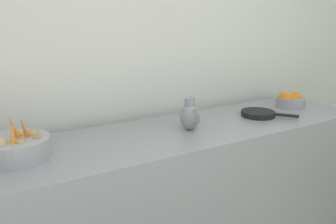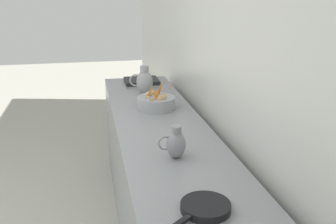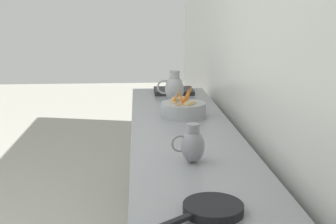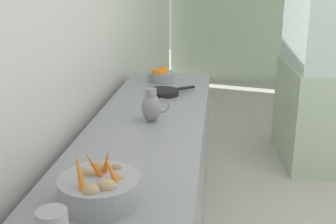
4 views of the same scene
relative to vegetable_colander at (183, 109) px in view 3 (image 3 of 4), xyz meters
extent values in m
cube|color=silver|center=(-0.40, 1.02, 0.53)|extent=(0.10, 8.73, 3.00)
cube|color=gray|center=(0.03, 0.52, -0.51)|extent=(0.65, 3.31, 0.92)
cylinder|color=#9EA0A5|center=(0.00, 0.00, -0.01)|extent=(0.31, 0.31, 0.10)
torus|color=#9EA0A5|center=(0.00, 0.00, -0.05)|extent=(0.18, 0.18, 0.01)
cone|color=orange|center=(-0.02, 0.00, 0.09)|extent=(0.09, 0.08, 0.14)
cone|color=orange|center=(0.05, -0.01, 0.08)|extent=(0.08, 0.05, 0.12)
cone|color=orange|center=(-0.05, -0.07, 0.09)|extent=(0.09, 0.11, 0.16)
cone|color=orange|center=(0.02, 0.04, 0.08)|extent=(0.07, 0.07, 0.14)
ellipsoid|color=tan|center=(-0.05, 0.04, 0.04)|extent=(0.07, 0.06, 0.05)
ellipsoid|color=tan|center=(-0.02, 0.08, 0.04)|extent=(0.07, 0.06, 0.05)
ellipsoid|color=tan|center=(0.07, 0.02, 0.04)|extent=(0.05, 0.05, 0.04)
ellipsoid|color=tan|center=(0.05, -0.07, 0.05)|extent=(0.07, 0.06, 0.05)
ellipsoid|color=#9E7F56|center=(0.04, 0.09, 0.04)|extent=(0.05, 0.04, 0.04)
ellipsoid|color=tan|center=(0.00, -0.10, 0.04)|extent=(0.06, 0.05, 0.05)
ellipsoid|color=#A3A3A8|center=(0.02, -0.49, 0.05)|extent=(0.15, 0.15, 0.21)
cylinder|color=#A3A3A8|center=(0.02, -0.49, 0.17)|extent=(0.08, 0.08, 0.06)
torus|color=#A3A3A8|center=(0.10, -0.49, 0.07)|extent=(0.11, 0.01, 0.11)
ellipsoid|color=gray|center=(0.05, 0.93, 0.02)|extent=(0.11, 0.11, 0.16)
cylinder|color=gray|center=(0.05, 0.93, 0.12)|extent=(0.06, 0.06, 0.04)
torus|color=gray|center=(0.11, 0.93, 0.04)|extent=(0.09, 0.01, 0.09)
cube|color=#232326|center=(-0.01, -0.90, -0.04)|extent=(0.34, 0.30, 0.04)
cylinder|color=black|center=(0.04, 1.49, -0.04)|extent=(0.22, 0.22, 0.03)
cube|color=black|center=(0.19, 1.60, -0.03)|extent=(0.13, 0.11, 0.02)
camera|label=1|loc=(1.65, -0.16, 0.57)|focal=37.01mm
camera|label=2|loc=(0.50, 2.88, 0.88)|focal=40.74mm
camera|label=3|loc=(0.31, 2.99, 0.67)|focal=48.10mm
camera|label=4|loc=(0.42, -1.40, 0.77)|focal=46.38mm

